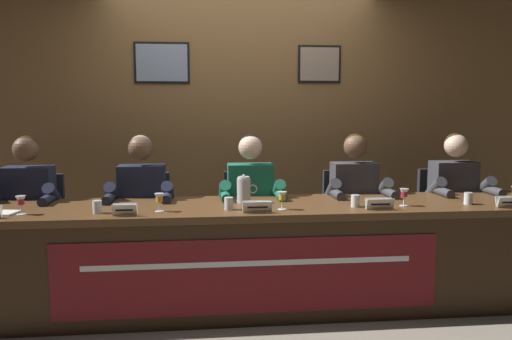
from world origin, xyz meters
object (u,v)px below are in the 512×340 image
nameplate_left (125,210)px  panelist_center (251,200)px  juice_glass_right (404,194)px  document_stack_far_left (0,213)px  panelist_far_right (457,196)px  nameplate_far_right (508,202)px  chair_left (145,231)px  chair_far_right (444,223)px  water_cup_center (229,204)px  water_pitcher_central (244,190)px  water_cup_right (355,202)px  juice_glass_center (282,197)px  nameplate_center (257,207)px  conference_table (257,240)px  chair_right (349,225)px  chair_center (249,228)px  nameplate_right (380,204)px  juice_glass_left (159,199)px  water_cup_left (97,208)px  chair_far_left (36,233)px  water_cup_far_right (468,199)px  panelist_right (356,198)px  panelist_left (141,202)px  panelist_far_left (26,204)px

nameplate_left → panelist_center: panelist_center is taller
juice_glass_right → document_stack_far_left: size_ratio=0.52×
panelist_far_right → nameplate_far_right: panelist_far_right is taller
chair_left → chair_far_right: bearing=0.0°
water_cup_center → water_pitcher_central: water_pitcher_central is taller
water_cup_right → panelist_far_right: (1.03, 0.53, -0.07)m
juice_glass_center → nameplate_center: bearing=-155.3°
water_cup_right → nameplate_far_right: water_cup_right is taller
chair_left → water_pitcher_central: (0.78, -0.48, 0.41)m
juice_glass_center → chair_far_right: 1.78m
chair_left → water_cup_center: bearing=-48.2°
conference_table → panelist_center: (0.00, 0.49, 0.19)m
nameplate_center → juice_glass_right: bearing=6.3°
water_cup_right → water_pitcher_central: 0.80m
nameplate_far_right → document_stack_far_left: bearing=177.4°
water_cup_center → chair_right: bearing=34.5°
chair_center → nameplate_right: (0.82, -0.83, 0.35)m
juice_glass_left → water_cup_left: (-0.40, -0.01, -0.05)m
water_cup_right → document_stack_far_left: (-2.39, 0.02, -0.03)m
panelist_center → juice_glass_center: panelist_center is taller
water_cup_right → nameplate_far_right: 1.06m
nameplate_left → chair_center: 1.28m
chair_left → panelist_center: 0.92m
chair_left → panelist_far_right: bearing=-4.4°
chair_center → conference_table: bearing=-90.2°
juice_glass_right → water_cup_right: juice_glass_right is taller
water_cup_center → chair_right: chair_right is taller
chair_center → chair_far_right: bearing=0.0°
chair_far_left → water_cup_left: 1.05m
juice_glass_right → water_cup_far_right: size_ratio=1.46×
panelist_right → water_cup_far_right: size_ratio=14.50×
panelist_left → panelist_far_left: bearing=180.0°
water_cup_right → panelist_far_right: bearing=27.1°
panelist_left → juice_glass_left: panelist_left is taller
chair_far_left → panelist_left: (0.86, -0.20, 0.28)m
panelist_left → water_cup_far_right: bearing=-12.3°
water_cup_left → chair_right: chair_right is taller
water_cup_right → panelist_right: bearing=71.8°
nameplate_center → chair_right: chair_right is taller
panelist_left → water_cup_far_right: (2.38, -0.52, 0.07)m
panelist_far_right → water_cup_far_right: 0.56m
chair_center → chair_right: (0.86, 0.00, 0.00)m
panelist_far_right → nameplate_right: bearing=-144.6°
nameplate_left → panelist_center: (0.88, 0.65, -0.07)m
juice_glass_center → juice_glass_right: bearing=2.3°
water_cup_center → chair_right: size_ratio=0.09×
nameplate_left → document_stack_far_left: nameplate_left is taller
water_cup_center → panelist_center: bearing=69.0°
conference_table → juice_glass_center: bearing=-25.3°
juice_glass_center → water_pitcher_central: 0.37m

